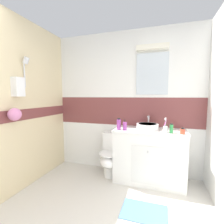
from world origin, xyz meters
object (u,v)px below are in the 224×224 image
(toilet, at_px, (111,156))
(mouthwash_bottle, at_px, (119,124))
(soap_dispenser, at_px, (125,126))
(toothbrush_cup, at_px, (165,128))
(deodorant_spray_can, at_px, (171,128))
(hair_gel_jar, at_px, (183,131))
(sink_basin, at_px, (147,126))

(toilet, xyz_separation_m, mouthwash_bottle, (0.18, -0.16, 0.59))
(soap_dispenser, height_order, mouthwash_bottle, mouthwash_bottle)
(toothbrush_cup, distance_m, deodorant_spray_can, 0.08)
(toilet, bearing_deg, hair_gel_jar, -9.02)
(toilet, distance_m, hair_gel_jar, 1.24)
(toothbrush_cup, height_order, hair_gel_jar, toothbrush_cup)
(toilet, height_order, toothbrush_cup, toothbrush_cup)
(mouthwash_bottle, bearing_deg, toilet, 137.52)
(sink_basin, distance_m, toothbrush_cup, 0.31)
(sink_basin, distance_m, mouthwash_bottle, 0.46)
(deodorant_spray_can, xyz_separation_m, mouthwash_bottle, (-0.77, 0.00, 0.02))
(sink_basin, bearing_deg, hair_gel_jar, -19.05)
(toothbrush_cup, bearing_deg, hair_gel_jar, -3.63)
(deodorant_spray_can, distance_m, mouthwash_bottle, 0.78)
(soap_dispenser, xyz_separation_m, hair_gel_jar, (0.82, -0.01, -0.02))
(toothbrush_cup, distance_m, soap_dispenser, 0.60)
(mouthwash_bottle, distance_m, hair_gel_jar, 0.92)
(sink_basin, relative_size, deodorant_spray_can, 2.73)
(toilet, xyz_separation_m, hair_gel_jar, (1.10, -0.17, 0.54))
(sink_basin, distance_m, soap_dispenser, 0.36)
(sink_basin, bearing_deg, toothbrush_cup, -30.36)
(toilet, relative_size, hair_gel_jar, 8.23)
(deodorant_spray_can, bearing_deg, toilet, 170.30)
(toothbrush_cup, relative_size, soap_dispenser, 1.35)
(toilet, height_order, hair_gel_jar, hair_gel_jar)
(sink_basin, bearing_deg, soap_dispenser, -154.61)
(toothbrush_cup, xyz_separation_m, hair_gel_jar, (0.23, -0.01, -0.02))
(toilet, height_order, soap_dispenser, soap_dispenser)
(soap_dispenser, distance_m, mouthwash_bottle, 0.10)
(toothbrush_cup, xyz_separation_m, deodorant_spray_can, (0.08, -0.00, 0.01))
(soap_dispenser, height_order, hair_gel_jar, soap_dispenser)
(hair_gel_jar, bearing_deg, soap_dispenser, 179.02)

